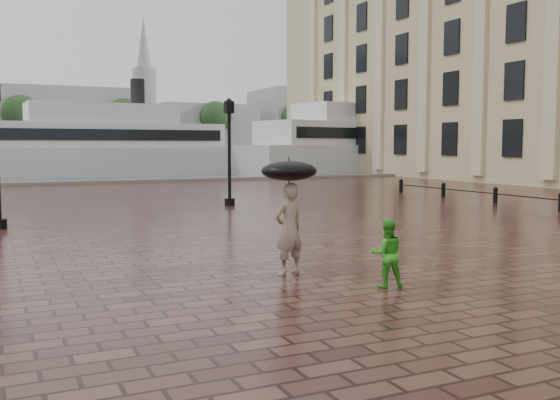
{
  "coord_description": "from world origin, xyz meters",
  "views": [
    {
      "loc": [
        -6.14,
        -10.89,
        2.57
      ],
      "look_at": [
        -0.59,
        1.11,
        1.4
      ],
      "focal_mm": 40.0,
      "sensor_mm": 36.0,
      "label": 1
    }
  ],
  "objects_px": {
    "street_lamps": "(24,151)",
    "child_pedestrian": "(387,254)",
    "adult_pedestrian": "(289,229)",
    "ferry_near": "(104,146)",
    "ferry_far": "(358,144)"
  },
  "relations": [
    {
      "from": "street_lamps",
      "to": "child_pedestrian",
      "type": "xyz_separation_m",
      "value": [
        5.26,
        -16.98,
        -1.71
      ]
    },
    {
      "from": "street_lamps",
      "to": "adult_pedestrian",
      "type": "distance_m",
      "value": 15.81
    },
    {
      "from": "street_lamps",
      "to": "adult_pedestrian",
      "type": "height_order",
      "value": "street_lamps"
    },
    {
      "from": "street_lamps",
      "to": "ferry_near",
      "type": "distance_m",
      "value": 28.32
    },
    {
      "from": "street_lamps",
      "to": "ferry_near",
      "type": "bearing_deg",
      "value": 74.91
    },
    {
      "from": "adult_pedestrian",
      "to": "child_pedestrian",
      "type": "relative_size",
      "value": 1.47
    },
    {
      "from": "ferry_near",
      "to": "street_lamps",
      "type": "bearing_deg",
      "value": -107.99
    },
    {
      "from": "adult_pedestrian",
      "to": "child_pedestrian",
      "type": "height_order",
      "value": "adult_pedestrian"
    },
    {
      "from": "adult_pedestrian",
      "to": "ferry_near",
      "type": "height_order",
      "value": "ferry_near"
    },
    {
      "from": "child_pedestrian",
      "to": "ferry_far",
      "type": "height_order",
      "value": "ferry_far"
    },
    {
      "from": "adult_pedestrian",
      "to": "street_lamps",
      "type": "bearing_deg",
      "value": -89.44
    },
    {
      "from": "child_pedestrian",
      "to": "ferry_near",
      "type": "height_order",
      "value": "ferry_near"
    },
    {
      "from": "child_pedestrian",
      "to": "street_lamps",
      "type": "bearing_deg",
      "value": -52.7
    },
    {
      "from": "child_pedestrian",
      "to": "ferry_near",
      "type": "xyz_separation_m",
      "value": [
        2.12,
        44.33,
        1.83
      ]
    },
    {
      "from": "child_pedestrian",
      "to": "ferry_near",
      "type": "relative_size",
      "value": 0.05
    }
  ]
}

